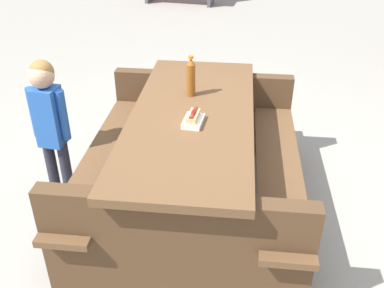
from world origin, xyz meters
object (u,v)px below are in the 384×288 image
Objects in this scene: soda_bottle at (191,77)px; child_in_coat at (49,117)px; hotdog_tray at (193,119)px; picnic_table at (192,154)px.

soda_bottle is 0.96m from child_in_coat.
child_in_coat reaches higher than hotdog_tray.
hotdog_tray is at bearing 86.53° from child_in_coat.
hotdog_tray is (0.39, 0.08, -0.10)m from soda_bottle.
soda_bottle is 1.51× the size of hotdog_tray.
picnic_table is 1.79× the size of child_in_coat.
child_in_coat is at bearing -93.47° from hotdog_tray.
picnic_table is 0.51m from soda_bottle.
hotdog_tray is (0.13, 0.03, 0.34)m from picnic_table.
child_in_coat reaches higher than picnic_table.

